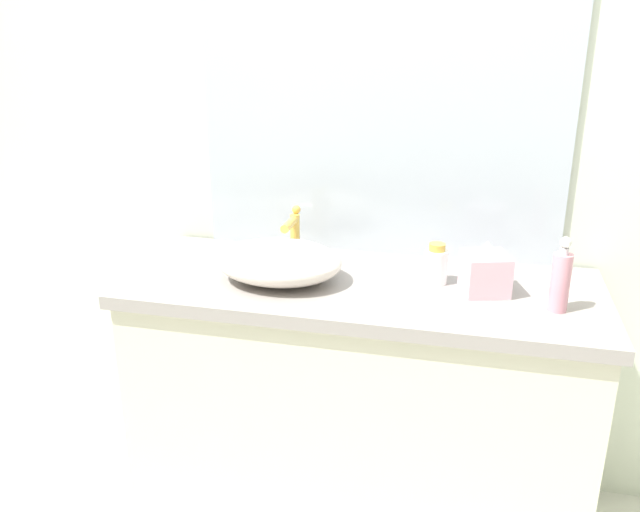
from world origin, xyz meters
TOP-DOWN VIEW (x-y plane):
  - bathroom_wall_rear at (0.00, 0.73)m, footprint 6.00×0.06m
  - vanity_counter at (-0.00, 0.40)m, footprint 1.43×0.57m
  - wall_mirror_panel at (-0.00, 0.69)m, footprint 1.18×0.01m
  - sink_basin at (-0.25, 0.36)m, footprint 0.38×0.30m
  - faucet at (-0.25, 0.52)m, footprint 0.03×0.15m
  - soap_dispenser at (0.55, 0.33)m, footprint 0.05×0.05m
  - lotion_bottle at (0.22, 0.45)m, footprint 0.07×0.07m
  - tissue_box at (0.36, 0.41)m, footprint 0.15×0.15m

SIDE VIEW (x-z plane):
  - vanity_counter at x=0.00m, z-range 0.00..0.85m
  - lotion_bottle at x=0.22m, z-range 0.84..0.96m
  - sink_basin at x=-0.25m, z-range 0.85..0.97m
  - tissue_box at x=0.36m, z-range 0.83..0.99m
  - soap_dispenser at x=0.55m, z-range 0.83..1.04m
  - faucet at x=-0.25m, z-range 0.86..1.04m
  - bathroom_wall_rear at x=0.00m, z-range 0.00..2.60m
  - wall_mirror_panel at x=0.00m, z-range 0.85..2.08m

